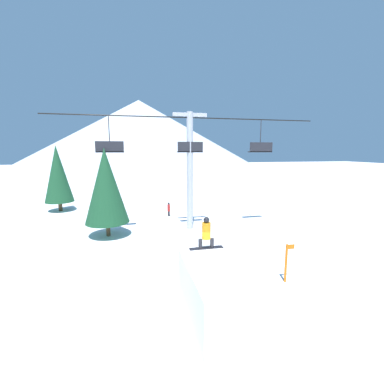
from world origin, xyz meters
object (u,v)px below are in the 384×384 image
Objects in this scene: snow_ramp at (223,290)px; distant_skier at (169,209)px; trail_marker at (286,262)px; snowboarder at (206,233)px; pine_tree_near at (106,186)px.

snow_ramp is 14.03m from distant_skier.
trail_marker is at bearing 23.62° from snow_ramp.
snowboarder is at bearing 94.98° from snow_ramp.
snow_ramp is at bearing -63.79° from pine_tree_near.
distant_skier is at bearing 90.30° from snow_ramp.
distant_skier is (-3.50, 12.53, -0.25)m from trail_marker.
trail_marker is at bearing -3.11° from snowboarder.
snow_ramp reaches higher than distant_skier.
distant_skier is (0.07, 12.34, -1.76)m from snowboarder.
snow_ramp is 11.09m from pine_tree_near.
pine_tree_near is at bearing -137.27° from distant_skier.
pine_tree_near is at bearing 120.04° from snowboarder.
distant_skier is (-0.07, 14.03, -0.22)m from snow_ramp.
snow_ramp reaches higher than trail_marker.
distant_skier is at bearing 105.62° from trail_marker.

